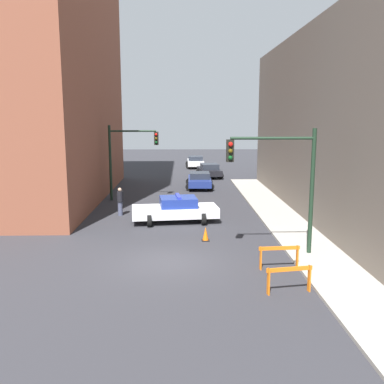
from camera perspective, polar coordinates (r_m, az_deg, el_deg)
The scene contains 12 objects.
ground_plane at distance 17.52m, azimuth -3.13°, elevation -9.24°, with size 120.00×120.00×0.00m, color #2D2D33.
sidewalk_right at distance 18.38m, azimuth 16.79°, elevation -8.54°, with size 2.40×44.00×0.12m.
traffic_light_near at distance 17.84m, azimuth 12.20°, elevation 2.56°, with size 3.64×0.35×5.20m.
traffic_light_far at distance 29.92m, azimuth -8.80°, elevation 5.35°, with size 3.44×0.35×5.20m.
police_car at distance 23.66m, azimuth -2.18°, elevation -2.31°, with size 4.88×2.70×1.52m.
parked_car_near at distance 34.90m, azimuth 1.01°, elevation 1.62°, with size 2.33×4.33×1.31m.
parked_car_mid at distance 41.30m, azimuth 2.33°, elevation 2.92°, with size 2.56×4.46×1.31m.
parked_car_far at distance 49.14m, azimuth 0.47°, elevation 4.07°, with size 2.29×4.31×1.31m.
pedestrian_crossing at distance 25.54m, azimuth -9.57°, elevation -1.21°, with size 0.44×0.44×1.66m.
barrier_front at distance 14.71m, azimuth 12.84°, elevation -10.78°, with size 1.59×0.41×0.90m.
barrier_mid at distance 16.84m, azimuth 11.55°, elevation -8.04°, with size 1.60×0.28×0.90m.
traffic_cone at distance 20.23m, azimuth 1.82°, elevation -5.64°, with size 0.36×0.36×0.66m.
Camera 1 is at (0.55, -16.53, 5.78)m, focal length 40.00 mm.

